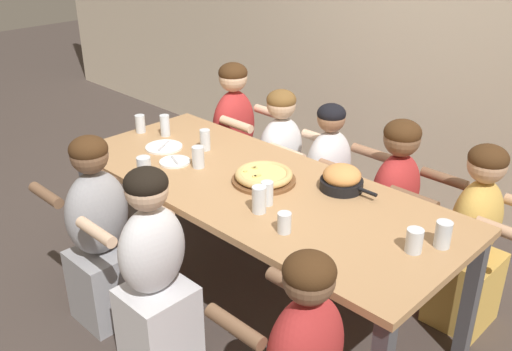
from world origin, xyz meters
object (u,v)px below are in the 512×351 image
object	(u,v)px
drinking_glass_d	(140,124)
diner_near_center	(154,277)
diner_far_right	(472,245)
diner_far_center	(327,190)
empty_plate_b	(164,147)
drinking_glass_b	(414,242)
diner_far_midleft	(280,170)
drinking_glass_j	(205,141)
diner_near_midleft	(100,239)
empty_plate_a	(175,162)
drinking_glass_c	(165,125)
drinking_glass_f	(267,195)
drinking_glass_h	(198,158)
drinking_glass_i	(259,200)
diner_far_midright	(394,213)
pizza_board_main	(264,176)
drinking_glass_a	(284,224)
drinking_glass_e	(443,235)
diner_far_left	(235,145)
skillet_bowl	(342,179)
drinking_glass_g	(144,169)

from	to	relation	value
drinking_glass_d	diner_near_center	world-z (taller)	diner_near_center
diner_far_right	diner_far_center	size ratio (longest dim) A/B	1.02
drinking_glass_d	diner_far_right	world-z (taller)	diner_far_right
empty_plate_b	diner_far_right	bearing A→B (deg)	23.10
drinking_glass_b	diner_far_midleft	distance (m)	1.61
drinking_glass_j	diner_near_midleft	bearing A→B (deg)	-87.16
empty_plate_a	drinking_glass_c	distance (m)	0.46
diner_far_right	drinking_glass_f	bearing A→B (deg)	-42.78
diner_far_right	drinking_glass_h	bearing A→B (deg)	-60.35
empty_plate_a	drinking_glass_i	world-z (taller)	drinking_glass_i
diner_far_right	diner_near_midleft	xyz separation A→B (m)	(-1.49, -1.40, 0.01)
diner_far_midright	drinking_glass_d	bearing A→B (deg)	-66.59
drinking_glass_b	diner_far_midleft	xyz separation A→B (m)	(-1.41, 0.69, -0.35)
drinking_glass_f	drinking_glass_j	distance (m)	0.81
diner_near_center	diner_far_midright	bearing A→B (deg)	-19.81
pizza_board_main	diner_far_right	size ratio (longest dim) A/B	0.33
drinking_glass_a	drinking_glass_i	bearing A→B (deg)	165.47
diner_far_right	diner_far_midright	bearing A→B (deg)	-90.00
drinking_glass_e	diner_far_left	xyz separation A→B (m)	(-1.95, 0.56, -0.30)
drinking_glass_c	drinking_glass_f	xyz separation A→B (m)	(1.14, -0.22, -0.01)
pizza_board_main	drinking_glass_b	size ratio (longest dim) A/B	3.20
drinking_glass_c	diner_far_midleft	xyz separation A→B (m)	(0.49, 0.60, -0.37)
drinking_glass_e	drinking_glass_a	bearing A→B (deg)	-145.58
drinking_glass_e	diner_far_right	distance (m)	0.67
skillet_bowl	drinking_glass_f	bearing A→B (deg)	-112.69
pizza_board_main	diner_far_left	distance (m)	1.16
drinking_glass_g	diner_far_midleft	xyz separation A→B (m)	(0.05, 1.09, -0.36)
empty_plate_a	drinking_glass_h	bearing A→B (deg)	21.29
skillet_bowl	drinking_glass_a	bearing A→B (deg)	-82.15
drinking_glass_c	diner_near_center	bearing A→B (deg)	-41.14
diner_near_midleft	diner_far_midright	bearing A→B (deg)	-35.51
drinking_glass_j	diner_far_right	size ratio (longest dim) A/B	0.12
diner_near_center	empty_plate_a	bearing A→B (deg)	42.62
pizza_board_main	empty_plate_b	xyz separation A→B (m)	(-0.78, -0.09, -0.03)
drinking_glass_b	diner_far_left	size ratio (longest dim) A/B	0.09
drinking_glass_e	diner_near_midleft	size ratio (longest dim) A/B	0.11
drinking_glass_e	drinking_glass_g	size ratio (longest dim) A/B	0.95
drinking_glass_g	empty_plate_b	bearing A→B (deg)	129.11
diner_far_midleft	diner_far_midright	xyz separation A→B (m)	(0.92, 0.00, 0.02)
skillet_bowl	diner_near_center	bearing A→B (deg)	-112.48
empty_plate_b	diner_near_midleft	bearing A→B (deg)	-69.08
drinking_glass_h	diner_far_center	world-z (taller)	diner_far_center
diner_far_right	diner_far_center	bearing A→B (deg)	-90.00
drinking_glass_d	diner_far_left	distance (m)	0.77
skillet_bowl	empty_plate_a	distance (m)	1.01
drinking_glass_a	drinking_glass_j	world-z (taller)	drinking_glass_j
drinking_glass_g	diner_far_midleft	bearing A→B (deg)	87.59
diner_far_midright	diner_near_center	bearing A→B (deg)	-19.81
drinking_glass_d	diner_far_right	xyz separation A→B (m)	(2.07, 0.68, -0.34)
drinking_glass_a	diner_near_center	size ratio (longest dim) A/B	0.09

